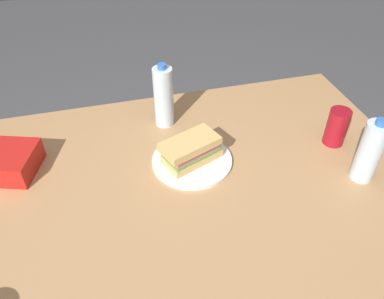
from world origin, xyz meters
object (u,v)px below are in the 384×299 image
paper_plate (192,161)px  sandwich (191,150)px  water_bottle_spare (164,97)px  water_bottle_tall (370,152)px  soda_can_red (337,127)px  dining_table (177,206)px

paper_plate → sandwich: bearing=48.0°
paper_plate → water_bottle_spare: bearing=-80.1°
water_bottle_tall → soda_can_red: bearing=-91.9°
dining_table → paper_plate: bearing=-130.3°
soda_can_red → water_bottle_spare: 0.56m
sandwich → soda_can_red: bearing=177.4°
sandwich → dining_table: bearing=49.7°
water_bottle_tall → dining_table: bearing=-11.3°
paper_plate → soda_can_red: size_ratio=1.99×
soda_can_red → dining_table: bearing=6.1°
paper_plate → sandwich: (0.00, 0.00, 0.05)m
soda_can_red → water_bottle_spare: bearing=-25.8°
paper_plate → water_bottle_spare: size_ratio=1.09×
paper_plate → dining_table: bearing=49.7°
dining_table → water_bottle_tall: size_ratio=7.12×
soda_can_red → sandwich: bearing=-2.6°
water_bottle_spare → sandwich: bearing=99.0°
dining_table → sandwich: sandwich is taller
sandwich → soda_can_red: (-0.47, 0.02, 0.01)m
sandwich → water_bottle_tall: bearing=158.2°
sandwich → water_bottle_spare: (0.04, -0.22, 0.05)m
sandwich → water_bottle_tall: 0.50m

